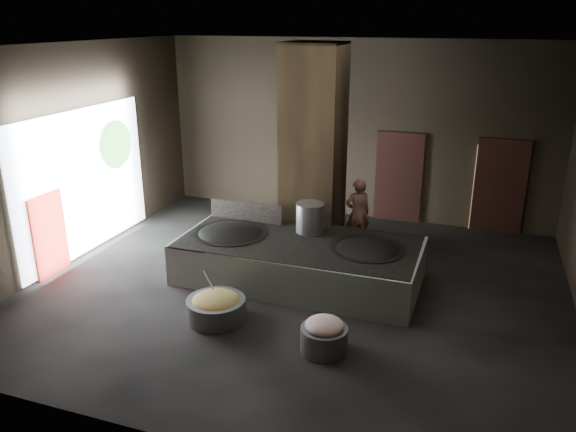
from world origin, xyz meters
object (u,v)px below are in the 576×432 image
at_px(hearth_platform, 299,261).
at_px(cook, 357,213).
at_px(veg_basin, 216,309).
at_px(stock_pot, 310,218).
at_px(wok_left, 231,237).
at_px(wok_right, 368,253).
at_px(meat_basin, 324,339).

xyz_separation_m(hearth_platform, cook, (0.70, 2.08, 0.39)).
distance_m(cook, veg_basin, 4.37).
height_order(hearth_platform, stock_pot, stock_pot).
xyz_separation_m(wok_left, veg_basin, (0.58, -1.90, -0.56)).
xyz_separation_m(wok_right, cook, (-0.65, 2.03, 0.04)).
relative_size(cook, veg_basin, 1.55).
distance_m(wok_left, wok_right, 2.80).
relative_size(hearth_platform, wok_left, 3.17).
xyz_separation_m(stock_pot, cook, (0.65, 1.53, -0.34)).
distance_m(hearth_platform, veg_basin, 2.15).
distance_m(stock_pot, cook, 1.69).
bearing_deg(hearth_platform, wok_left, -177.24).
relative_size(wok_left, veg_basin, 1.45).
relative_size(wok_left, cook, 0.93).
bearing_deg(meat_basin, hearth_platform, 117.00).
distance_m(cook, meat_basin, 4.43).
relative_size(hearth_platform, wok_right, 3.41).
distance_m(wok_right, stock_pot, 1.44).
distance_m(veg_basin, meat_basin, 2.06).
relative_size(wok_right, veg_basin, 1.35).
bearing_deg(meat_basin, veg_basin, 170.66).
bearing_deg(wok_left, veg_basin, -73.03).
distance_m(hearth_platform, cook, 2.22).
distance_m(wok_right, veg_basin, 3.04).
xyz_separation_m(wok_left, wok_right, (2.80, 0.10, 0.00)).
bearing_deg(veg_basin, hearth_platform, 66.01).
distance_m(wok_right, cook, 2.13).
bearing_deg(hearth_platform, meat_basin, -62.22).
distance_m(hearth_platform, wok_right, 1.39).
bearing_deg(veg_basin, wok_left, 106.97).
bearing_deg(hearth_platform, stock_pot, 85.59).
bearing_deg(meat_basin, wok_right, 85.49).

